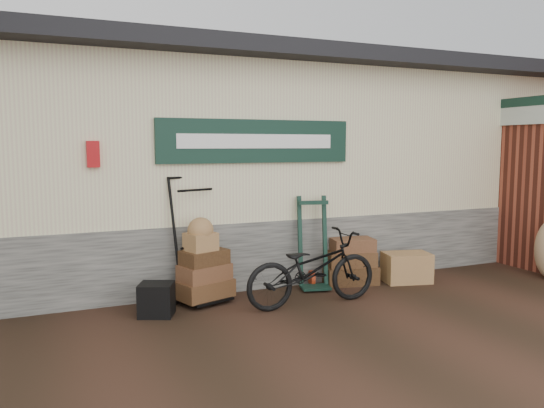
% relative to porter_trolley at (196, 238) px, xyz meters
% --- Properties ---
extents(ground, '(80.00, 80.00, 0.00)m').
position_rel_porter_trolley_xyz_m(ground, '(1.15, -0.85, -0.78)').
color(ground, black).
rests_on(ground, ground).
extents(station_building, '(14.40, 4.10, 3.20)m').
position_rel_porter_trolley_xyz_m(station_building, '(1.15, 1.89, 0.84)').
color(station_building, '#4C4C47').
rests_on(station_building, ground).
extents(brick_outbuilding, '(1.71, 4.51, 2.62)m').
position_rel_porter_trolley_xyz_m(brick_outbuilding, '(5.85, 0.34, 0.52)').
color(brick_outbuilding, maroon).
rests_on(brick_outbuilding, ground).
extents(porter_trolley, '(0.92, 0.80, 1.56)m').
position_rel_porter_trolley_xyz_m(porter_trolley, '(0.00, 0.00, 0.00)').
color(porter_trolley, black).
rests_on(porter_trolley, ground).
extents(green_barrow, '(0.52, 0.47, 1.23)m').
position_rel_porter_trolley_xyz_m(green_barrow, '(1.58, -0.08, -0.17)').
color(green_barrow, black).
rests_on(green_barrow, ground).
extents(suitcase_stack, '(0.80, 0.59, 0.64)m').
position_rel_porter_trolley_xyz_m(suitcase_stack, '(2.16, -0.05, -0.46)').
color(suitcase_stack, '#372111').
rests_on(suitcase_stack, ground).
extents(wicker_hamper, '(0.70, 0.54, 0.41)m').
position_rel_porter_trolley_xyz_m(wicker_hamper, '(2.92, -0.31, -0.57)').
color(wicker_hamper, brown).
rests_on(wicker_hamper, ground).
extents(black_trunk, '(0.47, 0.44, 0.37)m').
position_rel_porter_trolley_xyz_m(black_trunk, '(-0.57, -0.42, -0.59)').
color(black_trunk, black).
rests_on(black_trunk, ground).
extents(bicycle, '(0.63, 1.71, 0.98)m').
position_rel_porter_trolley_xyz_m(bicycle, '(1.21, -0.75, -0.29)').
color(bicycle, black).
rests_on(bicycle, ground).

